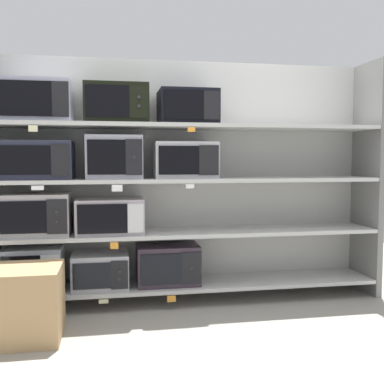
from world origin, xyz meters
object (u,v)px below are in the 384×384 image
at_px(microwave_10, 187,108).
at_px(microwave_3, 37,214).
at_px(shipping_carton, 26,303).
at_px(microwave_4, 110,216).
at_px(microwave_5, 37,160).
at_px(microwave_9, 116,105).
at_px(microwave_6, 114,157).
at_px(microwave_7, 185,160).
at_px(microwave_8, 36,101).
at_px(microwave_0, 34,268).
at_px(microwave_2, 168,264).
at_px(microwave_1, 101,270).

bearing_deg(microwave_10, microwave_3, 179.99).
distance_m(microwave_3, shipping_carton, 0.77).
distance_m(microwave_4, microwave_5, 0.69).
distance_m(microwave_5, microwave_9, 0.73).
distance_m(microwave_6, microwave_9, 0.41).
distance_m(microwave_3, microwave_5, 0.41).
distance_m(microwave_7, microwave_8, 1.21).
xyz_separation_m(microwave_0, microwave_4, (0.58, -0.00, 0.39)).
bearing_deg(microwave_2, microwave_3, 180.00).
distance_m(microwave_7, microwave_9, 0.69).
height_order(microwave_8, microwave_9, microwave_8).
height_order(microwave_2, microwave_10, microwave_10).
distance_m(microwave_9, microwave_10, 0.56).
bearing_deg(shipping_carton, microwave_2, 30.85).
distance_m(microwave_3, microwave_8, 0.85).
bearing_deg(microwave_8, microwave_5, 22.86).
relative_size(microwave_2, microwave_5, 0.94).
bearing_deg(microwave_5, microwave_6, -0.02).
xyz_separation_m(microwave_0, microwave_7, (1.17, 0.00, 0.83)).
height_order(microwave_6, microwave_7, microwave_6).
bearing_deg(microwave_3, microwave_2, -0.00).
height_order(microwave_5, microwave_9, microwave_9).
bearing_deg(microwave_9, shipping_carton, -135.19).
relative_size(microwave_4, microwave_5, 0.98).
relative_size(microwave_1, microwave_9, 0.90).
distance_m(microwave_1, microwave_6, 0.89).
bearing_deg(microwave_9, microwave_10, -0.01).
relative_size(microwave_6, microwave_7, 0.86).
xyz_separation_m(microwave_1, microwave_8, (-0.46, -0.00, 1.30)).
bearing_deg(microwave_5, microwave_3, -179.56).
bearing_deg(microwave_7, microwave_8, -179.99).
xyz_separation_m(microwave_0, microwave_9, (0.64, -0.00, 1.26)).
relative_size(microwave_1, microwave_10, 0.95).
xyz_separation_m(microwave_2, microwave_9, (-0.39, -0.00, 1.27)).
relative_size(microwave_1, microwave_5, 0.82).
bearing_deg(microwave_9, microwave_2, 0.02).
xyz_separation_m(microwave_0, microwave_3, (0.03, 0.00, 0.42)).
xyz_separation_m(microwave_4, shipping_carton, (-0.54, -0.59, -0.48)).
bearing_deg(microwave_10, shipping_carton, -152.84).
bearing_deg(microwave_2, microwave_10, -0.07).
height_order(microwave_1, microwave_8, microwave_8).
bearing_deg(microwave_0, microwave_10, -0.00).
bearing_deg(microwave_4, microwave_8, 180.00).
height_order(microwave_9, microwave_10, microwave_9).
height_order(microwave_4, microwave_8, microwave_8).
relative_size(microwave_3, microwave_8, 0.95).
height_order(microwave_4, microwave_9, microwave_9).
bearing_deg(microwave_6, microwave_1, 179.92).
height_order(microwave_3, microwave_4, microwave_3).
height_order(microwave_4, microwave_6, microwave_6).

